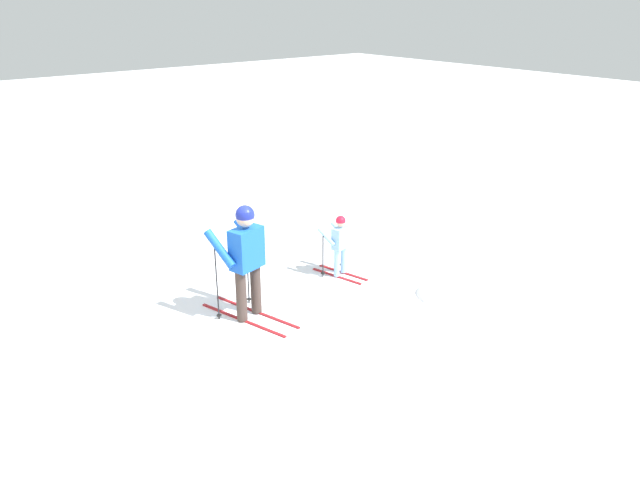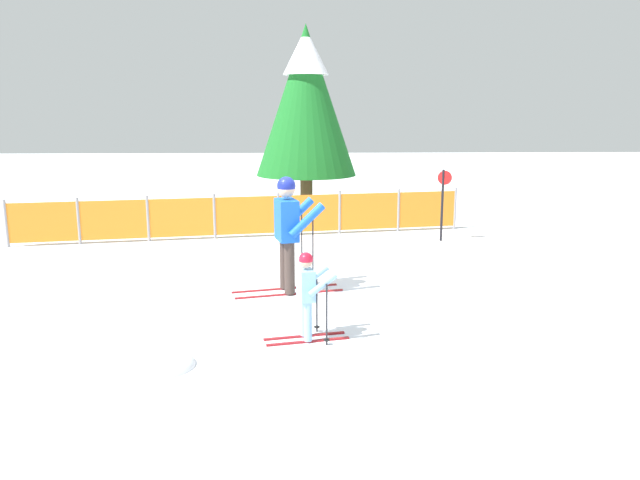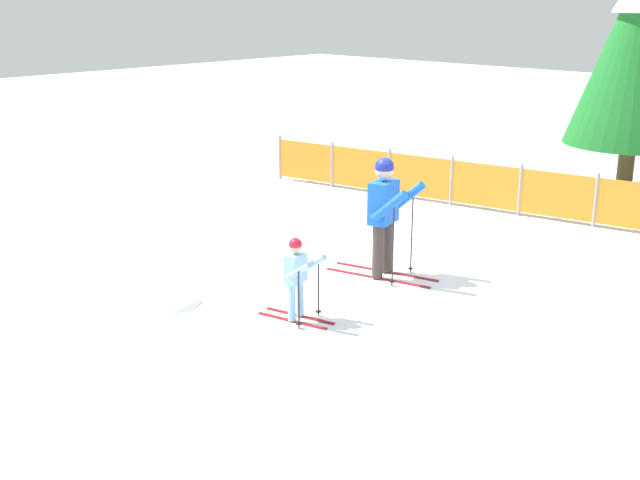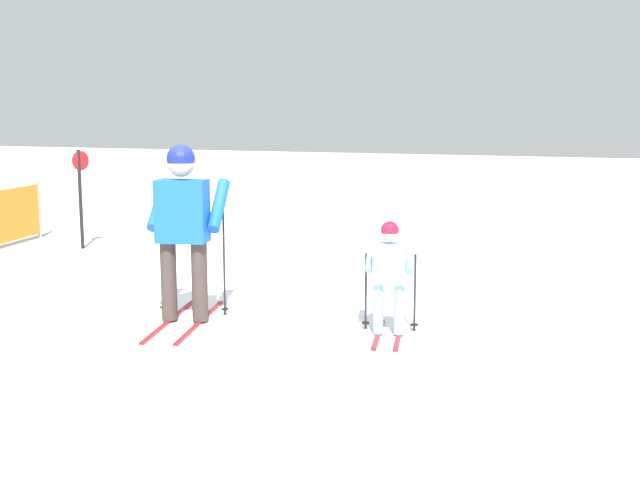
# 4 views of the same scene
# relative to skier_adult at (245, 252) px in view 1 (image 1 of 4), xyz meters

# --- Properties ---
(ground_plane) EXTENTS (60.00, 60.00, 0.00)m
(ground_plane) POSITION_rel_skier_adult_xyz_m (0.08, 0.12, -1.00)
(ground_plane) COLOR white
(skier_adult) EXTENTS (1.62, 0.81, 1.68)m
(skier_adult) POSITION_rel_skier_adult_xyz_m (0.00, 0.00, 0.00)
(skier_adult) COLOR maroon
(skier_adult) RESTS_ON ground_plane
(skier_child) EXTENTS (0.99, 0.51, 1.03)m
(skier_child) POSITION_rel_skier_adult_xyz_m (0.24, -1.94, -0.40)
(skier_child) COLOR maroon
(skier_child) RESTS_ON ground_plane
(snow_mound) EXTENTS (0.92, 0.78, 0.37)m
(snow_mound) POSITION_rel_skier_adult_xyz_m (-1.40, -2.65, -1.00)
(snow_mound) COLOR white
(snow_mound) RESTS_ON ground_plane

